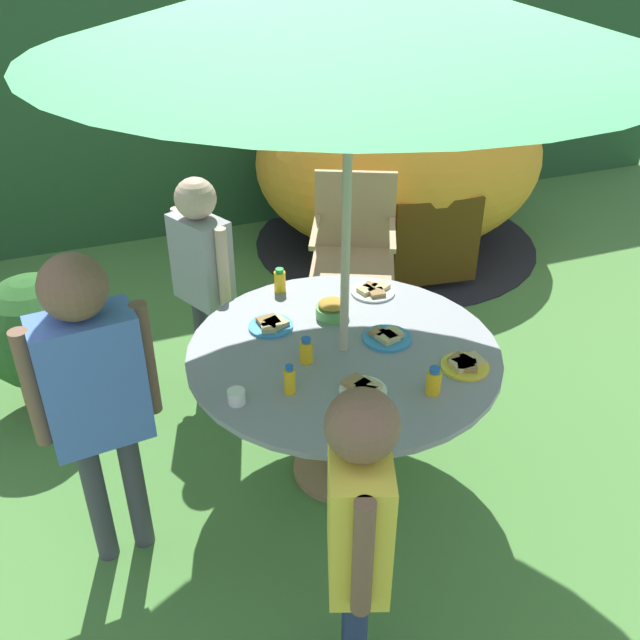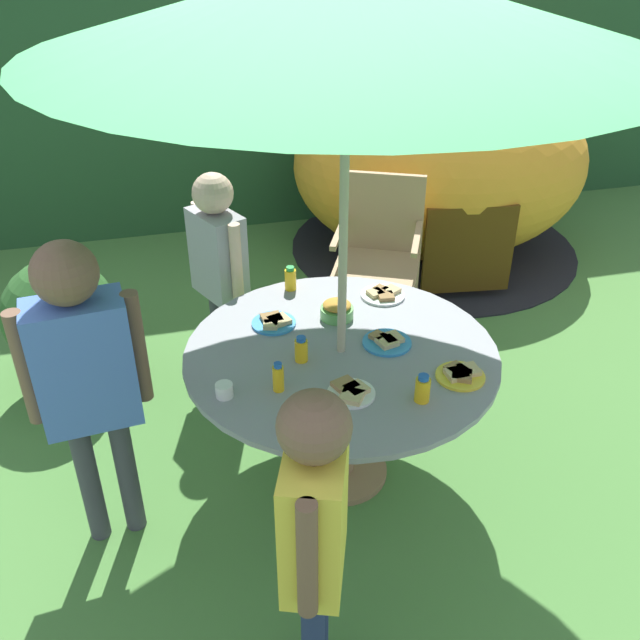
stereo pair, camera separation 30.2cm
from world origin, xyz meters
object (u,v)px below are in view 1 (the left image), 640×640
(garden_table, at_px, (343,377))
(wooden_chair, at_px, (354,244))
(potted_plant, at_px, (39,335))
(juice_bottle_far_right, at_px, (434,381))
(juice_bottle_far_left, at_px, (280,281))
(plate_near_left, at_px, (373,291))
(cup_near, at_px, (236,397))
(patio_umbrella, at_px, (351,4))
(child_in_blue_shirt, at_px, (92,380))
(plate_mid_left, at_px, (271,325))
(plate_back_edge, at_px, (387,337))
(snack_bowl, at_px, (332,309))
(juice_bottle_center_back, at_px, (290,380))
(child_in_yellow_shirt, at_px, (359,515))
(child_in_grey_shirt, at_px, (201,261))
(plate_front_edge, at_px, (363,389))
(dome_tent, at_px, (399,161))
(juice_bottle_center_front, at_px, (306,351))
(plate_near_right, at_px, (465,364))

(garden_table, xyz_separation_m, wooden_chair, (0.60, 1.28, -0.03))
(potted_plant, bearing_deg, juice_bottle_far_right, -44.92)
(juice_bottle_far_right, bearing_deg, juice_bottle_far_left, 106.95)
(plate_near_left, relative_size, cup_near, 3.08)
(potted_plant, xyz_separation_m, juice_bottle_far_left, (1.16, -0.47, 0.33))
(patio_umbrella, relative_size, cup_near, 31.80)
(patio_umbrella, relative_size, child_in_blue_shirt, 1.61)
(plate_mid_left, bearing_deg, potted_plant, 142.76)
(plate_back_edge, bearing_deg, patio_umbrella, -179.94)
(snack_bowl, bearing_deg, child_in_blue_shirt, -161.12)
(snack_bowl, height_order, juice_bottle_center_back, juice_bottle_center_back)
(potted_plant, height_order, cup_near, same)
(patio_umbrella, relative_size, potted_plant, 2.92)
(wooden_chair, xyz_separation_m, juice_bottle_far_right, (-0.40, -1.69, 0.23))
(juice_bottle_far_left, bearing_deg, plate_back_edge, -62.61)
(garden_table, bearing_deg, child_in_yellow_shirt, -110.25)
(potted_plant, height_order, child_in_grey_shirt, child_in_grey_shirt)
(juice_bottle_center_back, bearing_deg, child_in_blue_shirt, 171.68)
(child_in_grey_shirt, xyz_separation_m, snack_bowl, (0.46, -0.63, -0.03))
(potted_plant, xyz_separation_m, juice_bottle_far_right, (1.46, -1.45, 0.33))
(plate_front_edge, distance_m, juice_bottle_far_right, 0.28)
(potted_plant, bearing_deg, child_in_yellow_shirt, -65.86)
(plate_near_left, bearing_deg, garden_table, -128.94)
(child_in_yellow_shirt, xyz_separation_m, juice_bottle_far_left, (0.26, 1.54, -0.04))
(dome_tent, relative_size, plate_mid_left, 12.24)
(plate_mid_left, bearing_deg, juice_bottle_center_front, -79.66)
(snack_bowl, bearing_deg, juice_bottle_center_front, -128.44)
(dome_tent, relative_size, child_in_yellow_shirt, 1.98)
(child_in_blue_shirt, relative_size, plate_near_left, 6.42)
(garden_table, distance_m, plate_back_edge, 0.26)
(snack_bowl, bearing_deg, child_in_yellow_shirt, -108.41)
(child_in_blue_shirt, height_order, plate_back_edge, child_in_blue_shirt)
(child_in_blue_shirt, bearing_deg, child_in_grey_shirt, 52.72)
(plate_near_right, xyz_separation_m, plate_near_left, (-0.09, 0.70, -0.00))
(plate_near_left, height_order, plate_back_edge, same)
(garden_table, distance_m, snack_bowl, 0.33)
(plate_near_right, bearing_deg, child_in_blue_shirt, 172.01)
(plate_near_right, height_order, juice_bottle_far_right, juice_bottle_far_right)
(child_in_grey_shirt, height_order, plate_front_edge, child_in_grey_shirt)
(dome_tent, bearing_deg, wooden_chair, -121.82)
(dome_tent, xyz_separation_m, snack_bowl, (-1.32, -1.95, 0.08))
(plate_back_edge, relative_size, juice_bottle_center_back, 1.68)
(patio_umbrella, height_order, juice_bottle_center_front, patio_umbrella)
(plate_near_left, bearing_deg, juice_bottle_far_right, -98.22)
(potted_plant, bearing_deg, plate_front_edge, -48.32)
(dome_tent, height_order, child_in_yellow_shirt, dome_tent)
(wooden_chair, xyz_separation_m, plate_near_right, (-0.19, -1.58, 0.19))
(plate_near_left, bearing_deg, plate_front_edge, -117.63)
(dome_tent, xyz_separation_m, juice_bottle_far_left, (-1.47, -1.64, 0.09))
(juice_bottle_center_back, bearing_deg, snack_bowl, 52.12)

